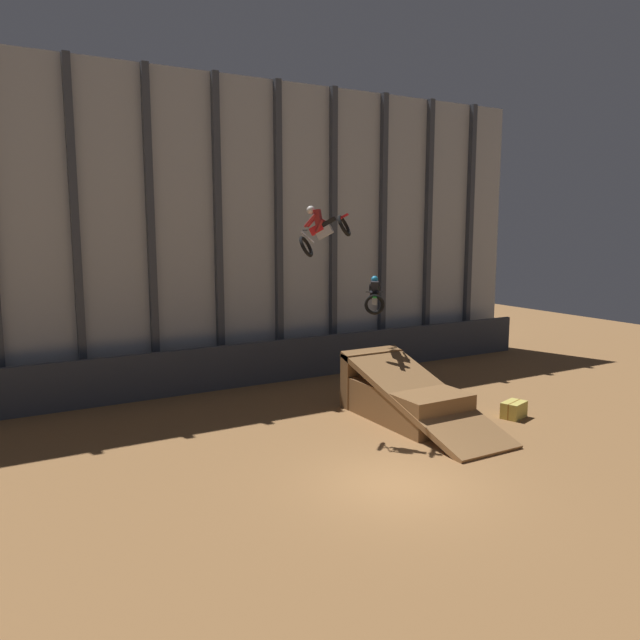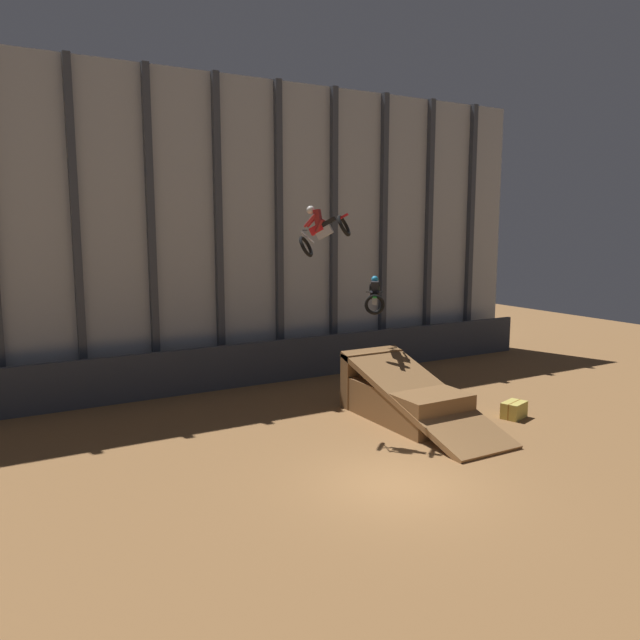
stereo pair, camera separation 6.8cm
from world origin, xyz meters
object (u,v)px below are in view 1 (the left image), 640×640
(rider_bike_left_air, at_px, (322,230))
(rider_bike_right_air, at_px, (374,298))
(dirt_ramp, at_px, (403,397))
(hay_bale_trackside, at_px, (514,410))

(rider_bike_left_air, height_order, rider_bike_right_air, rider_bike_left_air)
(rider_bike_left_air, xyz_separation_m, rider_bike_right_air, (3.35, 1.86, -2.56))
(rider_bike_right_air, bearing_deg, rider_bike_left_air, -116.28)
(rider_bike_left_air, bearing_deg, dirt_ramp, -53.49)
(rider_bike_right_air, distance_m, hay_bale_trackside, 6.32)
(dirt_ramp, relative_size, hay_bale_trackside, 6.19)
(rider_bike_left_air, distance_m, hay_bale_trackside, 9.10)
(rider_bike_left_air, height_order, hay_bale_trackside, rider_bike_left_air)
(dirt_ramp, height_order, hay_bale_trackside, dirt_ramp)
(dirt_ramp, distance_m, hay_bale_trackside, 3.86)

